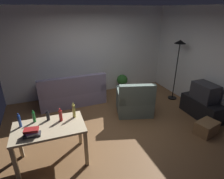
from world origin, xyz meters
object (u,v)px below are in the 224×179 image
object	(u,v)px
tv	(205,92)
bottle_red	(61,115)
torchiere_lamp	(178,54)
potted_plant	(122,81)
bottle_green	(34,117)
armchair	(135,102)
bottle_squat	(74,111)
couch	(73,94)
desk	(50,132)
bottle_blue	(20,121)
book_stack	(32,132)
bottle_dark	(48,116)
storage_box	(207,128)
tv_stand	(201,108)

from	to	relation	value
tv	bottle_red	xyz separation A→B (m)	(-3.52, -0.11, 0.17)
torchiere_lamp	potted_plant	bearing A→B (deg)	137.23
tv	bottle_green	size ratio (longest dim) A/B	2.58
armchair	bottle_squat	distance (m)	2.04
couch	armchair	distance (m)	1.86
desk	tv	bearing A→B (deg)	4.88
bottle_blue	bottle_red	xyz separation A→B (m)	(0.67, -0.05, -0.01)
book_stack	bottle_dark	bearing A→B (deg)	54.54
potted_plant	bottle_dark	xyz separation A→B (m)	(-2.50, -2.28, 0.52)
desk	bottle_green	world-z (taller)	bottle_green
torchiere_lamp	bottle_dark	bearing A→B (deg)	-162.94
armchair	storage_box	world-z (taller)	armchair
torchiere_lamp	armchair	world-z (taller)	torchiere_lamp
storage_box	couch	bearing A→B (deg)	134.39
storage_box	bottle_green	xyz separation A→B (m)	(-3.51, 0.64, 0.71)
desk	book_stack	size ratio (longest dim) A/B	4.51
bottle_blue	bottle_red	bearing A→B (deg)	-4.66
torchiere_lamp	bottle_squat	xyz separation A→B (m)	(-3.27, -1.22, -0.52)
torchiere_lamp	storage_box	bearing A→B (deg)	-104.27
desk	bottle_red	size ratio (longest dim) A/B	4.98
tv	book_stack	size ratio (longest dim) A/B	2.22
tv	potted_plant	world-z (taller)	tv
desk	bottle_dark	xyz separation A→B (m)	(0.01, 0.21, 0.20)
couch	desk	distance (m)	2.34
bottle_blue	tv	bearing A→B (deg)	0.80
tv_stand	bottle_red	distance (m)	3.57
bottle_dark	book_stack	distance (m)	0.47
desk	storage_box	bearing A→B (deg)	-5.46
storage_box	bottle_red	size ratio (longest dim) A/B	1.96
tv_stand	storage_box	world-z (taller)	tv_stand
desk	bottle_dark	distance (m)	0.29
tv	desk	xyz separation A→B (m)	(-3.74, -0.22, -0.05)
tv_stand	bottle_green	distance (m)	4.01
potted_plant	bottle_blue	xyz separation A→B (m)	(-2.95, -2.33, 0.55)
bottle_red	book_stack	bearing A→B (deg)	-150.34
couch	potted_plant	bearing A→B (deg)	-169.86
tv_stand	torchiere_lamp	size ratio (longest dim) A/B	0.61
bottle_blue	tv_stand	bearing A→B (deg)	0.81
tv_stand	bottle_red	bearing A→B (deg)	91.84
potted_plant	storage_box	world-z (taller)	potted_plant
tv_stand	bottle_green	xyz separation A→B (m)	(-3.96, 0.02, 0.62)
potted_plant	storage_box	distance (m)	3.01
bottle_blue	bottle_red	size ratio (longest dim) A/B	1.07
torchiere_lamp	bottle_dark	distance (m)	3.94
potted_plant	bottle_red	distance (m)	3.35
desk	armchair	bearing A→B (deg)	26.41
bottle_blue	bottle_squat	distance (m)	0.91
bottle_blue	bottle_dark	world-z (taller)	bottle_blue
bottle_blue	bottle_dark	xyz separation A→B (m)	(0.45, 0.05, -0.03)
bottle_green	bottle_dark	size ratio (longest dim) A/B	1.16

